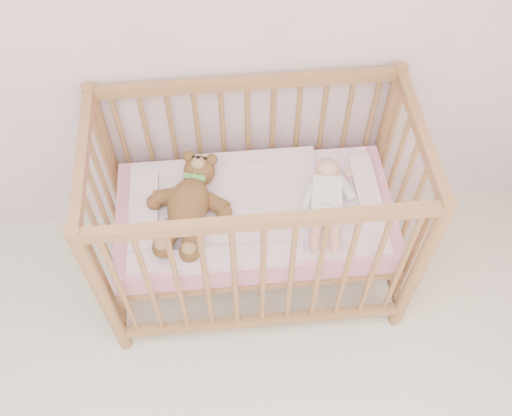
{
  "coord_description": "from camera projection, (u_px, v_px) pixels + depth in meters",
  "views": [
    {
      "loc": [
        0.32,
        0.16,
        2.6
      ],
      "look_at": [
        0.45,
        1.55,
        0.62
      ],
      "focal_mm": 40.0,
      "sensor_mm": 36.0,
      "label": 1
    }
  ],
  "objects": [
    {
      "name": "baby",
      "position": [
        327.0,
        195.0,
        2.44
      ],
      "size": [
        0.33,
        0.53,
        0.12
      ],
      "primitive_type": null,
      "rotation": [
        0.0,
        0.0,
        -0.19
      ],
      "color": "white",
      "rests_on": "blanket"
    },
    {
      "name": "teddy_bear",
      "position": [
        189.0,
        204.0,
        2.4
      ],
      "size": [
        0.52,
        0.63,
        0.15
      ],
      "primitive_type": null,
      "rotation": [
        0.0,
        0.0,
        -0.27
      ],
      "color": "brown",
      "rests_on": "blanket"
    },
    {
      "name": "mattress",
      "position": [
        255.0,
        216.0,
        2.56
      ],
      "size": [
        1.22,
        0.62,
        0.13
      ],
      "primitive_type": "cube",
      "color": "pink",
      "rests_on": "crib"
    },
    {
      "name": "blanket",
      "position": [
        255.0,
        207.0,
        2.5
      ],
      "size": [
        1.1,
        0.58,
        0.06
      ],
      "primitive_type": null,
      "color": "#CF8FA5",
      "rests_on": "mattress"
    },
    {
      "name": "wall_back",
      "position": [
        121.0,
        0.0,
        2.06
      ],
      "size": [
        4.0,
        0.02,
        2.7
      ],
      "primitive_type": "cube",
      "color": "silver",
      "rests_on": "floor"
    },
    {
      "name": "crib",
      "position": [
        255.0,
        214.0,
        2.55
      ],
      "size": [
        1.36,
        0.76,
        1.0
      ],
      "primitive_type": null,
      "color": "#9A6441",
      "rests_on": "floor"
    }
  ]
}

